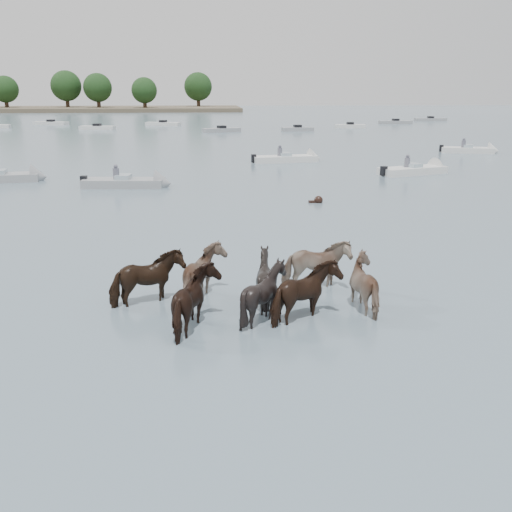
{
  "coord_description": "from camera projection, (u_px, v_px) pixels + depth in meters",
  "views": [
    {
      "loc": [
        -0.14,
        -12.32,
        5.39
      ],
      "look_at": [
        1.19,
        2.15,
        1.1
      ],
      "focal_mm": 39.44,
      "sensor_mm": 36.0,
      "label": 1
    }
  ],
  "objects": [
    {
      "name": "motorboat_d",
      "position": [
        421.0,
        170.0,
        37.91
      ],
      "size": [
        5.42,
        3.25,
        1.92
      ],
      "rotation": [
        0.0,
        0.0,
        0.34
      ],
      "color": "silver",
      "rests_on": "ground"
    },
    {
      "name": "motorboat_e",
      "position": [
        476.0,
        150.0,
        50.34
      ],
      "size": [
        5.18,
        3.06,
        1.92
      ],
      "rotation": [
        0.0,
        0.0,
        -0.32
      ],
      "color": "silver",
      "rests_on": "ground"
    },
    {
      "name": "swimming_pony",
      "position": [
        317.0,
        201.0,
        28.07
      ],
      "size": [
        0.72,
        0.44,
        0.44
      ],
      "color": "black",
      "rests_on": "ground"
    },
    {
      "name": "ground",
      "position": [
        215.0,
        327.0,
        13.31
      ],
      "size": [
        400.0,
        400.0,
        0.0
      ],
      "primitive_type": "plane",
      "color": "#4C5F6D",
      "rests_on": "ground"
    },
    {
      "name": "motorboat_a",
      "position": [
        13.0,
        177.0,
        34.68
      ],
      "size": [
        5.33,
        2.3,
        1.92
      ],
      "rotation": [
        0.0,
        0.0,
        0.14
      ],
      "color": "gray",
      "rests_on": "ground"
    },
    {
      "name": "motorboat_c",
      "position": [
        294.0,
        159.0,
        44.2
      ],
      "size": [
        5.73,
        2.43,
        1.92
      ],
      "rotation": [
        0.0,
        0.0,
        0.16
      ],
      "color": "silver",
      "rests_on": "ground"
    },
    {
      "name": "motorboat_b",
      "position": [
        137.0,
        183.0,
        32.57
      ],
      "size": [
        5.3,
        2.05,
        1.92
      ],
      "rotation": [
        0.0,
        0.0,
        -0.09
      ],
      "color": "gray",
      "rests_on": "ground"
    },
    {
      "name": "pony_herd",
      "position": [
        257.0,
        286.0,
        14.3
      ],
      "size": [
        7.76,
        3.95,
        1.64
      ],
      "color": "black",
      "rests_on": "ground"
    },
    {
      "name": "distant_flotilla",
      "position": [
        205.0,
        125.0,
        85.9
      ],
      "size": [
        105.47,
        27.46,
        0.93
      ],
      "color": "gray",
      "rests_on": "ground"
    }
  ]
}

